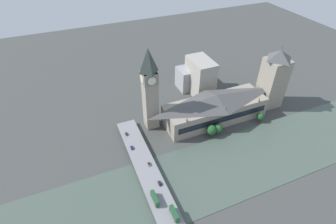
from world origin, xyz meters
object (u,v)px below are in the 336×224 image
object	(u,v)px
road_bridge	(155,189)
car_northbound_mid	(149,164)
car_northbound_lead	(126,134)
double_decker_bus_lead	(155,198)
car_southbound_lead	(160,183)
victoria_tower	(273,79)
clock_tower	(150,88)
parliament_hall	(215,107)
car_southbound_mid	(132,148)
double_decker_bus_mid	(174,213)

from	to	relation	value
road_bridge	car_northbound_mid	size ratio (longest dim) A/B	37.83
road_bridge	car_northbound_lead	distance (m)	58.71
double_decker_bus_lead	car_southbound_lead	distance (m)	13.38
victoria_tower	road_bridge	size ratio (longest dim) A/B	0.41
clock_tower	car_northbound_mid	xyz separation A→B (m)	(-45.86, 18.52, -33.88)
car_southbound_lead	road_bridge	bearing A→B (deg)	114.30
car_northbound_mid	clock_tower	bearing A→B (deg)	-21.98
parliament_hall	car_southbound_lead	distance (m)	89.80
clock_tower	car_southbound_mid	size ratio (longest dim) A/B	17.47
car_northbound_lead	car_southbound_lead	xyz separation A→B (m)	(-56.77, -7.74, -0.00)
parliament_hall	car_northbound_lead	xyz separation A→B (m)	(5.49, 81.04, -7.94)
victoria_tower	double_decker_bus_lead	size ratio (longest dim) A/B	5.60
clock_tower	road_bridge	world-z (taller)	clock_tower
double_decker_bus_lead	road_bridge	bearing A→B (deg)	-21.77
parliament_hall	car_northbound_mid	size ratio (longest dim) A/B	23.42
road_bridge	double_decker_bus_lead	bearing A→B (deg)	158.23
victoria_tower	double_decker_bus_lead	world-z (taller)	victoria_tower
road_bridge	car_northbound_mid	distance (m)	21.10
clock_tower	car_southbound_lead	bearing A→B (deg)	165.00
car_northbound_lead	car_southbound_lead	size ratio (longest dim) A/B	1.01
clock_tower	double_decker_bus_mid	bearing A→B (deg)	168.83
car_northbound_lead	car_southbound_mid	distance (m)	17.00
clock_tower	double_decker_bus_lead	size ratio (longest dim) A/B	6.78
double_decker_bus_lead	double_decker_bus_mid	bearing A→B (deg)	-153.38
car_northbound_mid	double_decker_bus_lead	bearing A→B (deg)	167.75
clock_tower	victoria_tower	size ratio (longest dim) A/B	1.21
car_northbound_lead	car_southbound_mid	bearing A→B (deg)	179.09
clock_tower	car_southbound_mid	bearing A→B (deg)	134.70
road_bridge	double_decker_bus_lead	size ratio (longest dim) A/B	13.82
parliament_hall	clock_tower	xyz separation A→B (m)	(13.63, 55.90, 25.92)
road_bridge	victoria_tower	bearing A→B (deg)	-68.85
double_decker_bus_lead	car_northbound_mid	xyz separation A→B (m)	(29.86, -6.48, -2.04)
parliament_hall	car_southbound_lead	xyz separation A→B (m)	(-51.27, 73.30, -7.94)
clock_tower	double_decker_bus_mid	xyz separation A→B (m)	(-90.10, 17.79, -31.83)
car_northbound_mid	car_southbound_lead	size ratio (longest dim) A/B	0.97
double_decker_bus_lead	car_southbound_mid	world-z (taller)	double_decker_bus_lead
victoria_tower	car_northbound_lead	distance (m)	143.14
victoria_tower	parliament_hall	bearing A→B (deg)	90.05
double_decker_bus_mid	car_northbound_mid	size ratio (longest dim) A/B	2.59
parliament_hall	car_northbound_mid	distance (m)	81.49
car_southbound_mid	double_decker_bus_mid	bearing A→B (deg)	-173.32
clock_tower	road_bridge	xyz separation A→B (m)	(-66.71, 21.40, -35.38)
parliament_hall	car_northbound_lead	distance (m)	81.61
road_bridge	double_decker_bus_lead	distance (m)	10.33
clock_tower	double_decker_bus_mid	distance (m)	97.20
double_decker_bus_lead	car_southbound_lead	size ratio (longest dim) A/B	2.66
car_northbound_mid	car_southbound_lead	xyz separation A→B (m)	(-19.04, -1.12, 0.02)
double_decker_bus_lead	car_northbound_mid	size ratio (longest dim) A/B	2.74
parliament_hall	clock_tower	size ratio (longest dim) A/B	1.26
parliament_hall	car_southbound_mid	distance (m)	82.49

